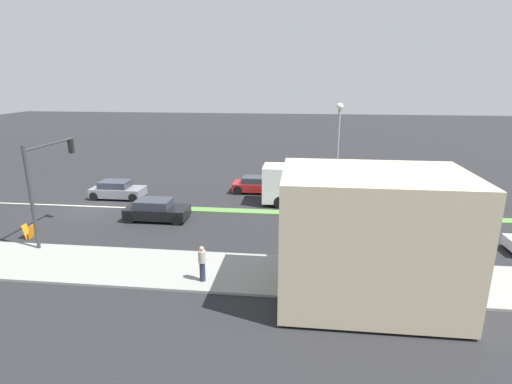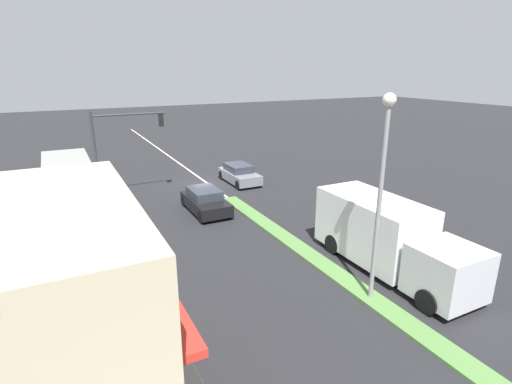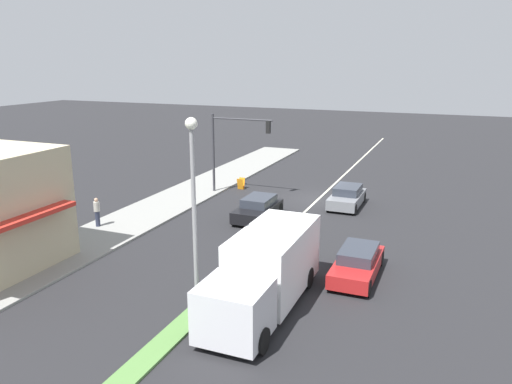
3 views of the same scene
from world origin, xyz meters
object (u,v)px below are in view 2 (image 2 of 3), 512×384
object	(u,v)px
delivery_truck	(387,236)
suv_grey	(239,174)
traffic_signal_main	(118,140)
pedestrian	(61,259)
warning_aframe_sign	(120,187)
hatchback_red	(369,214)
suv_black	(205,201)
street_lamp	(382,175)

from	to	relation	value
delivery_truck	suv_grey	size ratio (longest dim) A/B	1.89
traffic_signal_main	pedestrian	world-z (taller)	traffic_signal_main
delivery_truck	pedestrian	bearing A→B (deg)	-22.21
warning_aframe_sign	delivery_truck	bearing A→B (deg)	117.02
warning_aframe_sign	delivery_truck	world-z (taller)	delivery_truck
suv_grey	hatchback_red	size ratio (longest dim) A/B	0.92
traffic_signal_main	suv_black	bearing A→B (deg)	129.99
traffic_signal_main	hatchback_red	xyz separation A→B (m)	(-11.12, 10.68, -3.26)
street_lamp	warning_aframe_sign	size ratio (longest dim) A/B	8.80
suv_grey	pedestrian	bearing A→B (deg)	38.46
street_lamp	suv_black	distance (m)	12.51
suv_grey	street_lamp	bearing A→B (deg)	82.34
suv_black	traffic_signal_main	bearing A→B (deg)	-50.01
traffic_signal_main	suv_grey	distance (m)	8.93
pedestrian	delivery_truck	size ratio (longest dim) A/B	0.22
warning_aframe_sign	hatchback_red	xyz separation A→B (m)	(-11.11, 12.24, 0.22)
street_lamp	suv_grey	size ratio (longest dim) A/B	1.86
warning_aframe_sign	suv_black	distance (m)	7.37
suv_black	warning_aframe_sign	bearing A→B (deg)	-57.97
pedestrian	suv_black	distance (m)	9.36
suv_black	delivery_truck	bearing A→B (deg)	113.65
street_lamp	warning_aframe_sign	distance (m)	19.37
pedestrian	suv_black	bearing A→B (deg)	-147.51
delivery_truck	suv_black	xyz separation A→B (m)	(4.40, -10.05, -0.80)
traffic_signal_main	warning_aframe_sign	world-z (taller)	traffic_signal_main
suv_black	hatchback_red	distance (m)	9.37
street_lamp	suv_black	world-z (taller)	street_lamp
traffic_signal_main	street_lamp	size ratio (longest dim) A/B	0.76
hatchback_red	warning_aframe_sign	bearing A→B (deg)	-47.78
suv_black	suv_grey	bearing A→B (deg)	-132.88
street_lamp	suv_black	xyz separation A→B (m)	(2.20, -11.61, -4.11)
warning_aframe_sign	hatchback_red	world-z (taller)	hatchback_red
warning_aframe_sign	traffic_signal_main	bearing A→B (deg)	89.39
street_lamp	suv_black	bearing A→B (deg)	-79.27
delivery_truck	hatchback_red	bearing A→B (deg)	-124.67
pedestrian	warning_aframe_sign	xyz separation A→B (m)	(-3.98, -11.27, -0.58)
pedestrian	suv_grey	size ratio (longest dim) A/B	0.42
traffic_signal_main	delivery_truck	bearing A→B (deg)	119.48
street_lamp	delivery_truck	xyz separation A→B (m)	(-2.20, -1.57, -3.31)
suv_grey	suv_black	bearing A→B (deg)	47.12
street_lamp	hatchback_red	distance (m)	8.58
pedestrian	suv_grey	distance (m)	15.70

